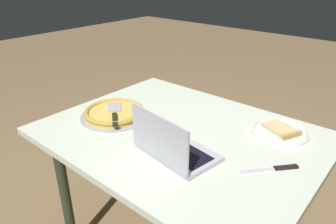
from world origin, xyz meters
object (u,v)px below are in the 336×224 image
pizza_plate (280,131)px  table_knife (275,169)px  pizza_tray (114,113)px  dining_table (180,144)px  laptop (172,147)px

pizza_plate → table_knife: 0.30m
pizza_tray → table_knife: size_ratio=1.87×
dining_table → pizza_plate: 0.48m
table_knife → dining_table: bearing=0.3°
dining_table → laptop: laptop is taller
pizza_plate → table_knife: pizza_plate is taller
pizza_plate → table_knife: bearing=109.2°
laptop → pizza_tray: laptop is taller
dining_table → pizza_tray: (0.37, 0.09, 0.09)m
pizza_tray → laptop: bearing=168.6°
pizza_plate → pizza_tray: 0.83m
laptop → table_knife: laptop is taller
pizza_tray → table_knife: 0.84m
pizza_plate → pizza_tray: pizza_tray is taller
dining_table → pizza_plate: pizza_plate is taller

